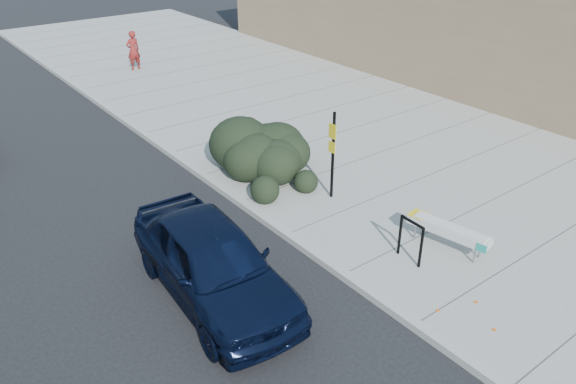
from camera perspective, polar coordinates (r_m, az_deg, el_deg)
name	(u,v)px	position (r m, az deg, el deg)	size (l,w,h in m)	color
ground	(345,279)	(12.33, 5.83, -8.77)	(120.00, 120.00, 0.00)	black
sidewalk_near	(367,141)	(18.84, 8.02, 5.12)	(11.20, 50.00, 0.15)	gray
curb_near	(223,189)	(15.67, -6.65, 0.25)	(0.22, 50.00, 0.17)	#9E9E99
building_near	(575,38)	(23.70, 27.11, 13.74)	(6.00, 36.00, 5.00)	#7C5F4A
bench	(448,230)	(13.24, 15.95, -3.76)	(0.75, 2.01, 0.59)	gray
bike_rack	(411,237)	(12.54, 12.37, -4.46)	(0.09, 0.69, 1.01)	black
sign_post	(333,150)	(14.50, 4.56, 4.27)	(0.09, 0.28, 2.40)	black
hedge	(255,141)	(16.44, -3.39, 5.23)	(2.21, 4.42, 1.66)	black
sedan_navy	(213,262)	(11.45, -7.63, -7.05)	(1.95, 4.86, 1.65)	black
pedestrian	(133,50)	(27.14, -15.45, 13.71)	(0.64, 0.42, 1.74)	maroon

